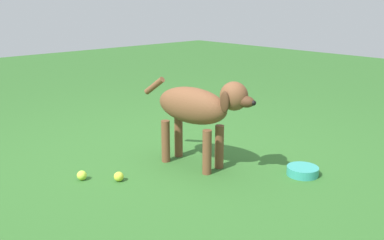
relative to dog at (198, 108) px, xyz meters
The scene contains 5 objects.
ground 0.50m from the dog, 57.15° to the right, with size 14.00×14.00×0.00m, color #2D6026.
dog is the anchor object (origin of this frame).
tennis_ball_0 0.73m from the dog, 15.90° to the right, with size 0.07×0.07×0.07m, color #C0D336.
tennis_ball_1 0.93m from the dog, 25.11° to the right, with size 0.07×0.07×0.07m, color #C0E440.
water_bowl 0.85m from the dog, 124.30° to the left, with size 0.22×0.22×0.06m, color teal.
Camera 1 is at (1.95, 2.37, 1.20)m, focal length 40.89 mm.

